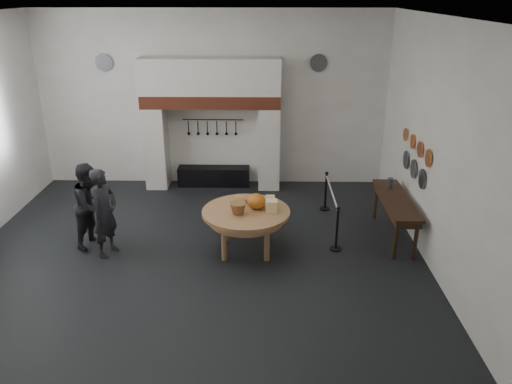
{
  "coord_description": "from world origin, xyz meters",
  "views": [
    {
      "loc": [
        1.34,
        -8.83,
        4.92
      ],
      "look_at": [
        1.2,
        -0.09,
        1.35
      ],
      "focal_mm": 35.0,
      "sensor_mm": 36.0,
      "label": 1
    }
  ],
  "objects_px": {
    "barrier_post_far": "(326,192)",
    "barrier_post_near": "(337,230)",
    "visitor_far": "(91,205)",
    "iron_range": "(214,176)",
    "side_table": "(396,199)",
    "visitor_near": "(105,213)",
    "work_table": "(246,212)"
  },
  "relations": [
    {
      "from": "barrier_post_far",
      "to": "barrier_post_near",
      "type": "bearing_deg",
      "value": -90.0
    },
    {
      "from": "visitor_far",
      "to": "barrier_post_near",
      "type": "bearing_deg",
      "value": -72.34
    },
    {
      "from": "iron_range",
      "to": "visitor_far",
      "type": "distance_m",
      "value": 4.07
    },
    {
      "from": "visitor_far",
      "to": "side_table",
      "type": "bearing_deg",
      "value": -66.6
    },
    {
      "from": "visitor_near",
      "to": "barrier_post_far",
      "type": "distance_m",
      "value": 5.1
    },
    {
      "from": "iron_range",
      "to": "barrier_post_far",
      "type": "height_order",
      "value": "barrier_post_far"
    },
    {
      "from": "side_table",
      "to": "barrier_post_near",
      "type": "bearing_deg",
      "value": -155.62
    },
    {
      "from": "work_table",
      "to": "barrier_post_near",
      "type": "xyz_separation_m",
      "value": [
        1.82,
        0.03,
        -0.39
      ]
    },
    {
      "from": "work_table",
      "to": "visitor_near",
      "type": "relative_size",
      "value": 0.97
    },
    {
      "from": "barrier_post_near",
      "to": "barrier_post_far",
      "type": "xyz_separation_m",
      "value": [
        0.0,
        2.0,
        0.0
      ]
    },
    {
      "from": "visitor_near",
      "to": "barrier_post_near",
      "type": "height_order",
      "value": "visitor_near"
    },
    {
      "from": "work_table",
      "to": "barrier_post_far",
      "type": "relative_size",
      "value": 1.94
    },
    {
      "from": "visitor_far",
      "to": "barrier_post_near",
      "type": "distance_m",
      "value": 4.98
    },
    {
      "from": "side_table",
      "to": "visitor_near",
      "type": "bearing_deg",
      "value": -172.09
    },
    {
      "from": "visitor_near",
      "to": "work_table",
      "type": "bearing_deg",
      "value": -66.84
    },
    {
      "from": "iron_range",
      "to": "side_table",
      "type": "bearing_deg",
      "value": -36.1
    },
    {
      "from": "iron_range",
      "to": "side_table",
      "type": "xyz_separation_m",
      "value": [
        4.1,
        -2.99,
        0.62
      ]
    },
    {
      "from": "iron_range",
      "to": "visitor_far",
      "type": "bearing_deg",
      "value": -122.22
    },
    {
      "from": "visitor_far",
      "to": "barrier_post_far",
      "type": "relative_size",
      "value": 1.95
    },
    {
      "from": "work_table",
      "to": "barrier_post_near",
      "type": "bearing_deg",
      "value": 1.07
    },
    {
      "from": "work_table",
      "to": "visitor_near",
      "type": "xyz_separation_m",
      "value": [
        -2.74,
        -0.2,
        0.06
      ]
    },
    {
      "from": "side_table",
      "to": "iron_range",
      "type": "bearing_deg",
      "value": 143.9
    },
    {
      "from": "work_table",
      "to": "barrier_post_near",
      "type": "relative_size",
      "value": 1.94
    },
    {
      "from": "visitor_near",
      "to": "barrier_post_far",
      "type": "xyz_separation_m",
      "value": [
        4.56,
        2.23,
        -0.45
      ]
    },
    {
      "from": "iron_range",
      "to": "barrier_post_near",
      "type": "xyz_separation_m",
      "value": [
        2.82,
        -3.57,
        0.2
      ]
    },
    {
      "from": "work_table",
      "to": "visitor_far",
      "type": "xyz_separation_m",
      "value": [
        -3.14,
        0.2,
        0.04
      ]
    },
    {
      "from": "side_table",
      "to": "visitor_far",
      "type": "bearing_deg",
      "value": -176.23
    },
    {
      "from": "visitor_near",
      "to": "visitor_far",
      "type": "height_order",
      "value": "visitor_near"
    },
    {
      "from": "iron_range",
      "to": "barrier_post_far",
      "type": "distance_m",
      "value": 3.23
    },
    {
      "from": "visitor_far",
      "to": "barrier_post_near",
      "type": "xyz_separation_m",
      "value": [
        4.96,
        -0.17,
        -0.43
      ]
    },
    {
      "from": "iron_range",
      "to": "visitor_far",
      "type": "relative_size",
      "value": 1.08
    },
    {
      "from": "visitor_near",
      "to": "barrier_post_near",
      "type": "xyz_separation_m",
      "value": [
        4.56,
        0.23,
        -0.45
      ]
    }
  ]
}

